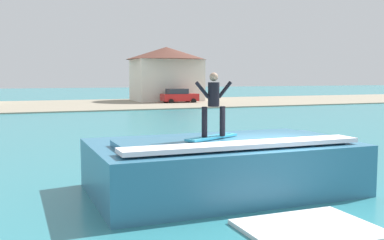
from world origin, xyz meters
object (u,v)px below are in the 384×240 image
at_px(wave_crest, 222,165).
at_px(surfer, 214,101).
at_px(surfboard, 212,137).
at_px(car_far_shore, 179,96).
at_px(house_gabled_white, 166,70).

relative_size(wave_crest, surfer, 4.21).
bearing_deg(surfer, surfboard, 121.57).
height_order(surfboard, car_far_shore, car_far_shore).
relative_size(surfer, house_gabled_white, 0.16).
bearing_deg(wave_crest, surfboard, -141.50).
relative_size(surfboard, surfer, 1.05).
bearing_deg(car_far_shore, surfer, -108.72).
bearing_deg(house_gabled_white, car_far_shore, -90.55).
relative_size(surfer, car_far_shore, 0.39).
bearing_deg(surfboard, house_gabled_white, 73.08).
bearing_deg(surfer, wave_crest, 43.12).
xyz_separation_m(car_far_shore, house_gabled_white, (0.05, 5.10, 3.32)).
bearing_deg(wave_crest, surfer, -136.88).
relative_size(car_far_shore, house_gabled_white, 0.42).
bearing_deg(surfboard, wave_crest, 38.50).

